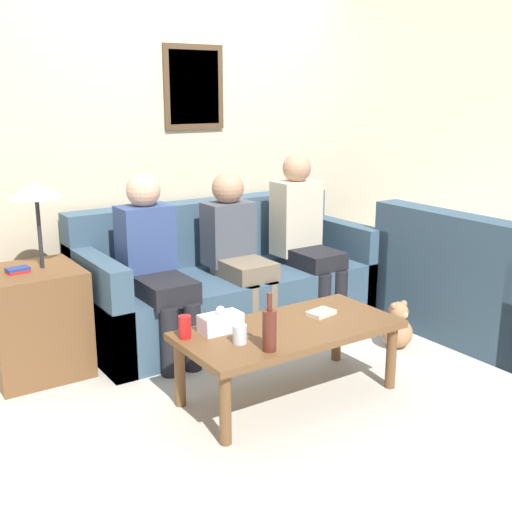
# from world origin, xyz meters

# --- Properties ---
(ground_plane) EXTENTS (16.00, 16.00, 0.00)m
(ground_plane) POSITION_xyz_m (0.00, 0.00, 0.00)
(ground_plane) COLOR beige
(wall_back) EXTENTS (9.00, 0.08, 2.60)m
(wall_back) POSITION_xyz_m (0.00, 1.00, 1.30)
(wall_back) COLOR beige
(wall_back) RESTS_ON ground_plane
(couch_main) EXTENTS (2.12, 0.90, 0.89)m
(couch_main) POSITION_xyz_m (0.00, 0.54, 0.31)
(couch_main) COLOR #385166
(couch_main) RESTS_ON ground_plane
(couch_side) EXTENTS (0.90, 1.26, 0.89)m
(couch_side) POSITION_xyz_m (1.41, -0.55, 0.31)
(couch_side) COLOR #385166
(couch_side) RESTS_ON ground_plane
(coffee_table) EXTENTS (1.24, 0.60, 0.42)m
(coffee_table) POSITION_xyz_m (-0.30, -0.63, 0.36)
(coffee_table) COLOR brown
(coffee_table) RESTS_ON ground_plane
(side_table_with_lamp) EXTENTS (0.54, 0.54, 1.17)m
(side_table_with_lamp) POSITION_xyz_m (-1.38, 0.47, 0.37)
(side_table_with_lamp) COLOR brown
(side_table_with_lamp) RESTS_ON ground_plane
(wine_bottle) EXTENTS (0.07, 0.07, 0.30)m
(wine_bottle) POSITION_xyz_m (-0.58, -0.84, 0.53)
(wine_bottle) COLOR #562319
(wine_bottle) RESTS_ON coffee_table
(drinking_glass) EXTENTS (0.07, 0.07, 0.10)m
(drinking_glass) POSITION_xyz_m (-0.65, -0.68, 0.47)
(drinking_glass) COLOR silver
(drinking_glass) RESTS_ON coffee_table
(book_stack) EXTENTS (0.17, 0.13, 0.03)m
(book_stack) POSITION_xyz_m (-0.03, -0.58, 0.43)
(book_stack) COLOR beige
(book_stack) RESTS_ON coffee_table
(soda_can) EXTENTS (0.07, 0.07, 0.12)m
(soda_can) POSITION_xyz_m (-0.85, -0.46, 0.48)
(soda_can) COLOR red
(soda_can) RESTS_ON coffee_table
(tissue_box) EXTENTS (0.23, 0.12, 0.15)m
(tissue_box) POSITION_xyz_m (-0.65, -0.48, 0.47)
(tissue_box) COLOR silver
(tissue_box) RESTS_ON coffee_table
(person_left) EXTENTS (0.34, 0.63, 1.18)m
(person_left) POSITION_xyz_m (-0.65, 0.33, 0.64)
(person_left) COLOR black
(person_left) RESTS_ON ground_plane
(person_middle) EXTENTS (0.34, 0.59, 1.13)m
(person_middle) POSITION_xyz_m (-0.00, 0.39, 0.63)
(person_middle) COLOR #756651
(person_middle) RESTS_ON ground_plane
(person_right) EXTENTS (0.34, 0.60, 1.23)m
(person_right) POSITION_xyz_m (0.58, 0.36, 0.66)
(person_right) COLOR black
(person_right) RESTS_ON ground_plane
(teddy_bear) EXTENTS (0.21, 0.21, 0.32)m
(teddy_bear) POSITION_xyz_m (0.73, -0.46, 0.14)
(teddy_bear) COLOR #A87A51
(teddy_bear) RESTS_ON ground_plane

